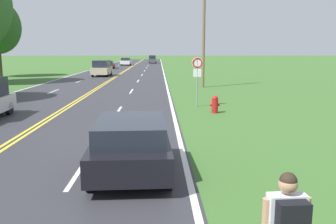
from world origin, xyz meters
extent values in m
cube|color=white|center=(2.95, 7.50, 0.01)|extent=(0.12, 3.00, 0.00)
cube|color=white|center=(2.95, 16.50, 0.01)|extent=(0.12, 3.00, 0.00)
cube|color=white|center=(2.95, 25.50, 0.01)|extent=(0.12, 3.00, 0.00)
cube|color=white|center=(2.95, 34.50, 0.01)|extent=(0.12, 3.00, 0.00)
cube|color=white|center=(2.95, 43.50, 0.01)|extent=(0.12, 3.00, 0.00)
cube|color=white|center=(2.95, 52.50, 0.01)|extent=(0.12, 3.00, 0.00)
cube|color=white|center=(2.95, 61.50, 0.01)|extent=(0.12, 3.00, 0.00)
cube|color=white|center=(2.95, 70.50, 0.01)|extent=(0.12, 3.00, 0.00)
cube|color=white|center=(2.95, 79.50, 0.01)|extent=(0.12, 3.00, 0.00)
cube|color=white|center=(2.95, 88.50, 0.01)|extent=(0.12, 3.00, 0.00)
cube|color=white|center=(2.95, 97.50, 0.01)|extent=(0.12, 3.00, 0.00)
cube|color=white|center=(2.95, 106.50, 0.01)|extent=(0.12, 3.00, 0.00)
cube|color=white|center=(-2.95, 16.50, 0.01)|extent=(0.12, 3.00, 0.00)
cube|color=white|center=(-2.95, 25.50, 0.01)|extent=(0.12, 3.00, 0.00)
cube|color=white|center=(-2.95, 34.50, 0.01)|extent=(0.12, 3.00, 0.00)
cube|color=white|center=(-2.95, 43.50, 0.01)|extent=(0.12, 3.00, 0.00)
cube|color=white|center=(-2.95, 52.50, 0.01)|extent=(0.12, 3.00, 0.00)
cube|color=white|center=(-2.95, 61.50, 0.01)|extent=(0.12, 3.00, 0.00)
cube|color=white|center=(-2.95, 70.50, 0.01)|extent=(0.12, 3.00, 0.00)
cube|color=white|center=(-2.95, 79.50, 0.01)|extent=(0.12, 3.00, 0.00)
cube|color=white|center=(-2.95, 88.50, 0.01)|extent=(0.12, 3.00, 0.00)
cube|color=white|center=(-2.95, 97.50, 0.01)|extent=(0.12, 3.00, 0.00)
cube|color=white|center=(-2.95, 106.50, 0.01)|extent=(0.12, 3.00, 0.00)
cube|color=silver|center=(6.52, 2.38, 1.14)|extent=(0.46, 0.21, 0.62)
sphere|color=tan|center=(6.52, 2.38, 1.58)|extent=(0.22, 0.22, 0.22)
sphere|color=#2D2319|center=(6.52, 2.38, 1.61)|extent=(0.21, 0.21, 0.21)
cylinder|color=tan|center=(6.77, 2.39, 1.08)|extent=(0.09, 0.09, 0.66)
cube|color=black|center=(6.53, 2.20, 1.17)|extent=(0.37, 0.19, 0.52)
cylinder|color=red|center=(7.83, 15.95, 0.33)|extent=(0.32, 0.32, 0.66)
sphere|color=red|center=(7.83, 15.95, 0.73)|extent=(0.31, 0.31, 0.31)
cylinder|color=red|center=(8.04, 15.95, 0.40)|extent=(0.08, 0.11, 0.11)
cylinder|color=red|center=(7.63, 15.95, 0.40)|extent=(0.08, 0.11, 0.11)
cylinder|color=gray|center=(7.15, 18.01, 1.34)|extent=(0.07, 0.07, 2.68)
cylinder|color=white|center=(7.15, 17.99, 2.43)|extent=(0.60, 0.02, 0.60)
torus|color=red|center=(7.15, 17.98, 2.43)|extent=(0.55, 0.07, 0.55)
cube|color=white|center=(7.15, 17.99, 1.88)|extent=(0.44, 0.02, 0.44)
cylinder|color=brown|center=(8.77, 28.32, 4.58)|extent=(0.24, 0.24, 9.16)
cylinder|color=black|center=(5.21, 6.16, 0.31)|extent=(0.22, 0.62, 0.61)
cylinder|color=black|center=(3.51, 6.09, 0.31)|extent=(0.22, 0.62, 0.61)
cylinder|color=black|center=(5.13, 8.36, 0.31)|extent=(0.22, 0.62, 0.61)
cylinder|color=black|center=(3.43, 8.29, 0.31)|extent=(0.22, 0.62, 0.61)
cube|color=black|center=(4.32, 7.22, 0.59)|extent=(2.04, 3.62, 0.63)
cube|color=#1E232D|center=(4.32, 7.22, 1.15)|extent=(1.77, 2.55, 0.49)
cylinder|color=black|center=(-2.25, 15.76, 0.31)|extent=(0.21, 0.63, 0.62)
cylinder|color=black|center=(-2.64, 43.20, 0.32)|extent=(0.21, 0.65, 0.65)
cylinder|color=black|center=(-0.90, 43.16, 0.32)|extent=(0.21, 0.65, 0.65)
cylinder|color=black|center=(-2.69, 40.42, 0.32)|extent=(0.21, 0.65, 0.65)
cylinder|color=black|center=(-0.95, 40.38, 0.32)|extent=(0.21, 0.65, 0.65)
cube|color=#C1B28E|center=(-1.79, 41.79, 0.68)|extent=(2.02, 4.52, 0.78)
cube|color=#1E232D|center=(-1.79, 41.79, 1.48)|extent=(1.76, 3.17, 0.83)
cylinder|color=black|center=(-4.20, 61.08, 0.30)|extent=(0.22, 0.61, 0.60)
cylinder|color=black|center=(-2.70, 61.14, 0.30)|extent=(0.22, 0.61, 0.60)
cylinder|color=black|center=(-4.10, 58.46, 0.30)|extent=(0.22, 0.61, 0.60)
cylinder|color=black|center=(-2.60, 58.52, 0.30)|extent=(0.22, 0.61, 0.60)
cube|color=maroon|center=(-3.40, 59.80, 0.54)|extent=(1.86, 4.29, 0.54)
cube|color=#1E232D|center=(-3.40, 59.80, 1.06)|extent=(1.61, 3.02, 0.49)
cylinder|color=black|center=(-2.50, 73.57, 0.33)|extent=(0.21, 0.66, 0.65)
cylinder|color=black|center=(-0.76, 73.54, 0.33)|extent=(0.21, 0.66, 0.65)
cylinder|color=black|center=(-2.54, 70.98, 0.33)|extent=(0.21, 0.66, 0.65)
cylinder|color=black|center=(-0.80, 70.95, 0.33)|extent=(0.21, 0.66, 0.65)
cube|color=white|center=(-1.65, 72.26, 0.65)|extent=(2.00, 4.20, 0.70)
cube|color=#1E232D|center=(-1.65, 72.09, 1.28)|extent=(1.74, 2.32, 0.56)
cylinder|color=black|center=(4.36, 82.73, 0.31)|extent=(0.22, 0.63, 0.63)
cylinder|color=black|center=(2.85, 82.78, 0.31)|extent=(0.22, 0.63, 0.63)
cylinder|color=black|center=(4.47, 85.68, 0.31)|extent=(0.22, 0.63, 0.63)
cylinder|color=black|center=(2.96, 85.73, 0.31)|extent=(0.22, 0.63, 0.63)
cube|color=#47474C|center=(3.66, 84.23, 0.65)|extent=(1.88, 4.82, 0.73)
cube|color=#1E232D|center=(3.66, 84.23, 1.44)|extent=(1.62, 3.39, 0.85)
camera|label=1|loc=(5.02, -1.49, 3.11)|focal=38.00mm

